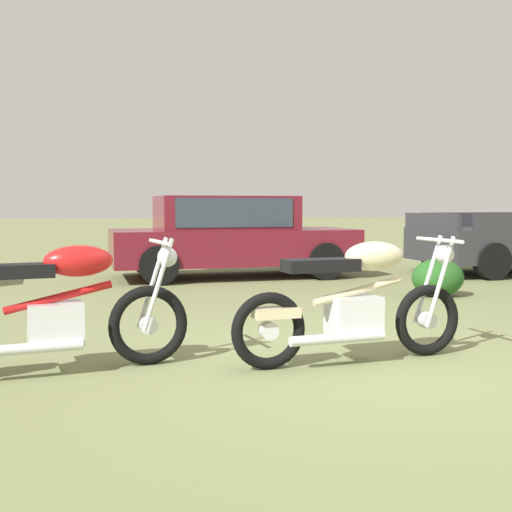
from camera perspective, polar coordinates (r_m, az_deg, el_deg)
The scene contains 5 objects.
ground_plane at distance 5.39m, azimuth 9.63°, elevation -9.27°, with size 120.00×120.00×0.00m, color olive.
motorcycle_red at distance 5.16m, azimuth -17.09°, elevation -4.50°, with size 2.09×0.78×1.02m.
motorcycle_cream at distance 5.35m, azimuth 8.63°, elevation -4.01°, with size 2.04×0.71×1.02m.
car_burgundy at distance 11.53m, azimuth -2.36°, elevation 2.09°, with size 4.35×2.14×1.43m.
shrub_low at distance 9.45m, azimuth 15.59°, elevation -1.83°, with size 0.73×0.61×0.53m.
Camera 1 is at (-1.91, -4.88, 1.27)m, focal length 45.80 mm.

